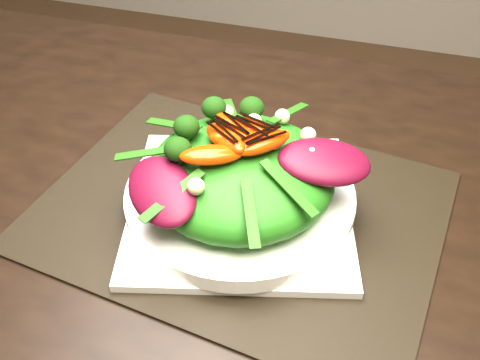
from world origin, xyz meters
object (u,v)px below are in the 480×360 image
(plate_base, at_px, (240,205))
(lettuce_mound, at_px, (240,174))
(orange_segment, at_px, (230,123))
(placemat, at_px, (240,209))
(salad_bowl, at_px, (240,196))

(plate_base, relative_size, lettuce_mound, 1.19)
(plate_base, distance_m, lettuce_mound, 0.05)
(lettuce_mound, height_order, orange_segment, orange_segment)
(placemat, bearing_deg, plate_base, 90.00)
(plate_base, xyz_separation_m, orange_segment, (-0.02, 0.03, 0.09))
(placemat, xyz_separation_m, orange_segment, (-0.02, 0.03, 0.10))
(plate_base, height_order, salad_bowl, salad_bowl)
(placemat, relative_size, salad_bowl, 1.72)
(placemat, bearing_deg, lettuce_mound, 90.00)
(placemat, distance_m, salad_bowl, 0.02)
(lettuce_mound, bearing_deg, salad_bowl, 0.00)
(plate_base, height_order, lettuce_mound, lettuce_mound)
(placemat, bearing_deg, orange_segment, 123.41)
(plate_base, xyz_separation_m, salad_bowl, (0.00, 0.00, 0.01))
(lettuce_mound, distance_m, orange_segment, 0.06)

